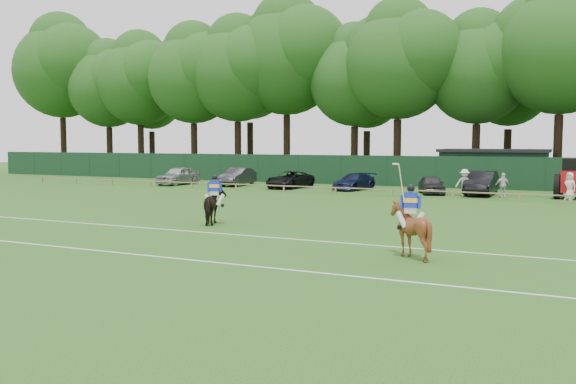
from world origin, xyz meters
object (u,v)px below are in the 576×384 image
Objects in this scene: sedan_grey at (238,177)px; sedan_navy at (354,182)px; suv_black at (290,180)px; hatch_grey at (431,185)px; spectator_mid at (503,185)px; tractor at (573,180)px; spectator_right at (570,186)px; horse_chestnut at (410,230)px; estate_black at (481,183)px; utility_shed at (494,168)px; sedan_silver at (179,176)px; spectator_left at (465,183)px; horse_dark at (215,206)px.

sedan_grey is 1.04× the size of sedan_navy.
suv_black is 11.19m from hatch_grey.
tractor is at bearing -15.90° from spectator_mid.
spectator_right is at bearing -9.63° from sedan_grey.
estate_black is at bearing -96.13° from horse_chestnut.
horse_chestnut is at bearing -55.34° from sedan_grey.
horse_chestnut is 23.31m from spectator_right.
horse_chestnut is 32.71m from utility_shed.
utility_shed reaches higher than spectator_mid.
suv_black is at bearing 146.43° from spectator_mid.
estate_black is 5.65m from spectator_right.
spectator_mid is 4.30m from tractor.
tractor is (5.68, -0.27, 0.39)m from estate_black.
utility_shed is (24.34, 9.05, 0.76)m from sedan_silver.
spectator_mid is at bearing -99.73° from horse_chestnut.
suv_black is at bearing -164.60° from sedan_navy.
sedan_navy is at bearing -154.16° from spectator_right.
horse_chestnut reaches higher than hatch_grey.
estate_black reaches higher than sedan_grey.
spectator_mid is 0.93× the size of spectator_right.
spectator_mid reaches higher than hatch_grey.
spectator_left is at bearing -146.43° from spectator_right.
sedan_grey is 1.44× the size of tractor.
sedan_grey is 0.53× the size of utility_shed.
utility_shed is (-5.72, 9.75, 0.67)m from spectator_right.
spectator_mid is at bearing -29.63° from hatch_grey.
sedan_grey is 0.90× the size of estate_black.
spectator_right reaches higher than hatch_grey.
horse_dark is at bearing -48.31° from sedan_silver.
suv_black is (10.11, 0.66, -0.12)m from sedan_silver.
estate_black is 0.59× the size of utility_shed.
sedan_silver is at bearing -164.92° from sedan_navy.
tractor is (14.96, -0.67, 0.59)m from sedan_navy.
horse_chestnut is 0.41× the size of sedan_navy.
horse_dark is at bearing -31.08° from horse_chestnut.
horse_dark reaches higher than sedan_grey.
hatch_grey is 1.21× the size of tractor.
spectator_left is (13.59, -1.48, 0.25)m from suv_black.
horse_dark is at bearing -146.76° from spectator_mid.
spectator_right reaches higher than sedan_navy.
tractor reaches higher than spectator_mid.
horse_chestnut is at bearing 131.85° from horse_dark.
horse_dark is 20.75m from sedan_navy.
sedan_grey is 10.25m from sedan_navy.
sedan_silver is at bearing -51.50° from horse_chestnut.
horse_chestnut is at bearing -86.78° from estate_black.
spectator_right reaches higher than horse_dark.
spectator_mid is at bearing 1.07° from suv_black.
horse_chestnut is 0.98× the size of spectator_left.
suv_black is 1.10× the size of sedan_navy.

